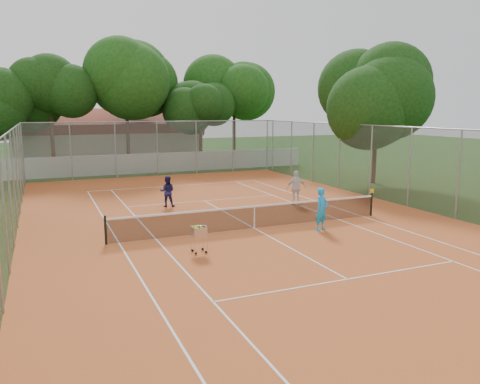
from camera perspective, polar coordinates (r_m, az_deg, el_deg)
name	(u,v)px	position (r m, az deg, el deg)	size (l,w,h in m)	color
ground	(254,229)	(19.36, 1.75, -4.50)	(120.00, 120.00, 0.00)	#183A10
court_pad	(254,229)	(19.36, 1.75, -4.48)	(18.00, 34.00, 0.02)	#BF5825
court_lines	(254,228)	(19.35, 1.75, -4.44)	(10.98, 23.78, 0.01)	white
tennis_net	(254,217)	(19.24, 1.76, -3.03)	(11.88, 0.10, 0.98)	black
perimeter_fence	(255,181)	(18.96, 1.78, 1.36)	(18.00, 34.00, 4.00)	slate
boundary_wall	(152,163)	(37.08, -10.69, 3.50)	(26.00, 0.30, 1.50)	white
clubhouse	(107,138)	(46.45, -15.88, 6.37)	(16.40, 9.00, 4.40)	beige
tropical_trees	(142,108)	(39.79, -11.85, 10.03)	(29.00, 19.00, 10.00)	black
player_near	(322,209)	(19.17, 9.92, -2.07)	(0.63, 0.42, 1.74)	#1B9EEB
player_far_left	(167,191)	(23.76, -8.85, 0.07)	(0.75, 0.59, 1.55)	#19194C
player_far_right	(296,188)	(24.15, 6.87, 0.53)	(1.03, 0.43, 1.77)	silver
ball_hopper	(199,238)	(16.05, -5.02, -5.66)	(0.49, 0.49, 1.01)	#B9BBC1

